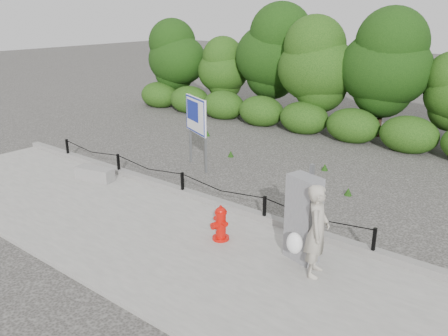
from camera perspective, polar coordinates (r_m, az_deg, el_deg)
ground at (r=12.12m, az=-4.98°, el=-3.57°), size 90.00×90.00×0.00m
sidewalk at (r=10.89m, az=-12.32°, el=-6.43°), size 14.00×4.00×0.08m
curb at (r=12.10m, az=-4.84°, el=-2.85°), size 14.00×0.22×0.14m
chain_barrier at (r=11.96m, az=-5.04°, el=-1.55°), size 10.06×0.06×0.60m
treeline at (r=18.57m, az=15.78°, el=11.86°), size 20.20×3.85×4.81m
fire_hydrant at (r=9.67m, az=-0.43°, el=-6.70°), size 0.43×0.44×0.74m
pedestrian at (r=8.45m, az=10.98°, el=-7.52°), size 0.79×0.71×1.69m
concrete_block at (r=13.49m, az=-15.29°, el=-0.68°), size 1.16×0.64×0.35m
utility_cabinet at (r=8.90m, az=9.51°, el=-5.99°), size 0.70×0.53×1.82m
advertising_sign at (r=13.96m, az=-3.39°, el=5.98°), size 1.24×0.60×2.14m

